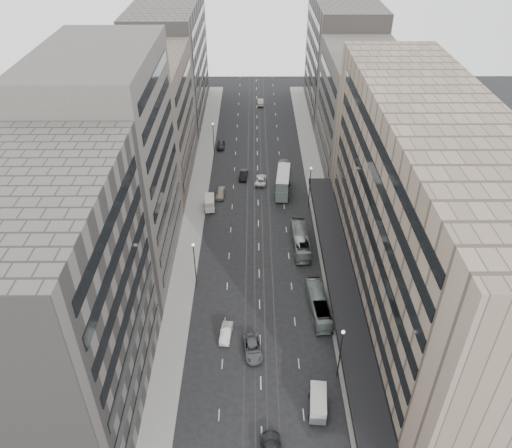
{
  "coord_description": "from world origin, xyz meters",
  "views": [
    {
      "loc": [
        -0.78,
        -45.7,
        52.32
      ],
      "look_at": [
        -0.49,
        18.94,
        6.9
      ],
      "focal_mm": 35.0,
      "sensor_mm": 36.0,
      "label": 1
    }
  ],
  "objects_px": {
    "sedan_1": "(226,333)",
    "sedan_2": "(253,348)",
    "bus_near": "(319,304)",
    "double_decker": "(283,182)",
    "bus_far": "(300,240)",
    "vw_microbus": "(318,402)",
    "panel_van": "(210,203)"
  },
  "relations": [
    {
      "from": "bus_near",
      "to": "sedan_2",
      "type": "height_order",
      "value": "bus_near"
    },
    {
      "from": "bus_far",
      "to": "vw_microbus",
      "type": "relative_size",
      "value": 2.21
    },
    {
      "from": "bus_near",
      "to": "double_decker",
      "type": "relative_size",
      "value": 1.14
    },
    {
      "from": "double_decker",
      "to": "sedan_2",
      "type": "relative_size",
      "value": 1.7
    },
    {
      "from": "bus_far",
      "to": "sedan_2",
      "type": "xyz_separation_m",
      "value": [
        -8.08,
        -22.83,
        -0.75
      ]
    },
    {
      "from": "bus_far",
      "to": "vw_microbus",
      "type": "xyz_separation_m",
      "value": [
        -0.38,
        -31.64,
        -0.09
      ]
    },
    {
      "from": "vw_microbus",
      "to": "bus_near",
      "type": "bearing_deg",
      "value": 89.6
    },
    {
      "from": "bus_near",
      "to": "double_decker",
      "type": "distance_m",
      "value": 33.19
    },
    {
      "from": "bus_near",
      "to": "vw_microbus",
      "type": "height_order",
      "value": "bus_near"
    },
    {
      "from": "bus_near",
      "to": "vw_microbus",
      "type": "xyz_separation_m",
      "value": [
        -1.82,
        -16.31,
        -0.01
      ]
    },
    {
      "from": "sedan_2",
      "to": "bus_near",
      "type": "bearing_deg",
      "value": 31.04
    },
    {
      "from": "vw_microbus",
      "to": "sedan_2",
      "type": "xyz_separation_m",
      "value": [
        -7.7,
        8.81,
        -0.66
      ]
    },
    {
      "from": "double_decker",
      "to": "panel_van",
      "type": "bearing_deg",
      "value": -152.3
    },
    {
      "from": "sedan_1",
      "to": "sedan_2",
      "type": "bearing_deg",
      "value": -30.93
    },
    {
      "from": "double_decker",
      "to": "sedan_1",
      "type": "bearing_deg",
      "value": -98.41
    },
    {
      "from": "double_decker",
      "to": "vw_microbus",
      "type": "relative_size",
      "value": 1.83
    },
    {
      "from": "panel_van",
      "to": "sedan_2",
      "type": "height_order",
      "value": "panel_van"
    },
    {
      "from": "sedan_1",
      "to": "bus_near",
      "type": "bearing_deg",
      "value": 25.76
    },
    {
      "from": "bus_near",
      "to": "sedan_2",
      "type": "bearing_deg",
      "value": 33.98
    },
    {
      "from": "bus_far",
      "to": "double_decker",
      "type": "relative_size",
      "value": 1.2
    },
    {
      "from": "vw_microbus",
      "to": "sedan_1",
      "type": "xyz_separation_m",
      "value": [
        -11.37,
        11.56,
        -0.71
      ]
    },
    {
      "from": "bus_near",
      "to": "panel_van",
      "type": "height_order",
      "value": "bus_near"
    },
    {
      "from": "sedan_1",
      "to": "vw_microbus",
      "type": "bearing_deg",
      "value": -39.54
    },
    {
      "from": "double_decker",
      "to": "vw_microbus",
      "type": "height_order",
      "value": "double_decker"
    },
    {
      "from": "bus_near",
      "to": "bus_far",
      "type": "distance_m",
      "value": 15.4
    },
    {
      "from": "double_decker",
      "to": "vw_microbus",
      "type": "distance_m",
      "value": 49.34
    },
    {
      "from": "sedan_2",
      "to": "panel_van",
      "type": "bearing_deg",
      "value": 96.02
    },
    {
      "from": "bus_near",
      "to": "bus_far",
      "type": "relative_size",
      "value": 0.95
    },
    {
      "from": "bus_near",
      "to": "sedan_2",
      "type": "distance_m",
      "value": 12.14
    },
    {
      "from": "sedan_1",
      "to": "sedan_2",
      "type": "height_order",
      "value": "sedan_2"
    },
    {
      "from": "bus_far",
      "to": "double_decker",
      "type": "height_order",
      "value": "double_decker"
    },
    {
      "from": "panel_van",
      "to": "bus_far",
      "type": "bearing_deg",
      "value": -40.99
    }
  ]
}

